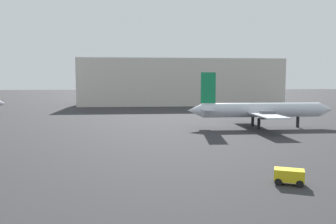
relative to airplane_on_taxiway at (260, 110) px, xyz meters
name	(u,v)px	position (x,y,z in m)	size (l,w,h in m)	color
airplane_on_taxiway	(260,110)	(0.00, 0.00, 0.00)	(27.47, 21.19, 10.12)	silver
baggage_cart	(289,176)	(-9.86, -33.07, -2.54)	(2.72, 2.19, 1.30)	gold
terminal_building	(179,82)	(-6.80, 62.91, 4.70)	(69.82, 23.63, 15.99)	beige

